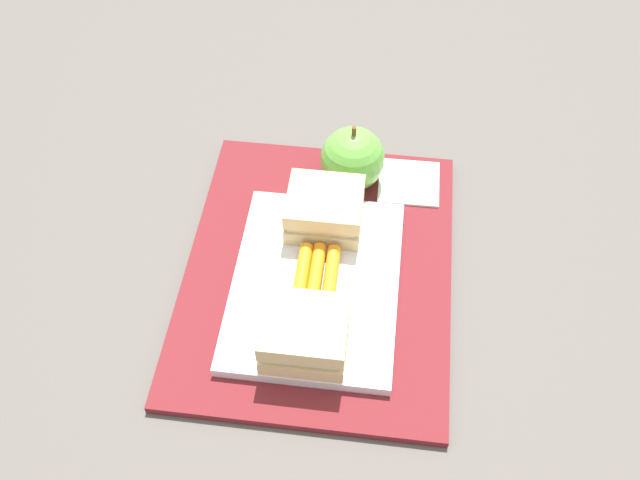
% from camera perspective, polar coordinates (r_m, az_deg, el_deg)
% --- Properties ---
extents(ground_plane, '(2.40, 2.40, 0.00)m').
position_cam_1_polar(ground_plane, '(0.78, -0.11, -2.63)').
color(ground_plane, '#56514C').
extents(lunchbag_mat, '(0.36, 0.28, 0.01)m').
position_cam_1_polar(lunchbag_mat, '(0.78, -0.11, -2.41)').
color(lunchbag_mat, maroon).
rests_on(lunchbag_mat, ground_plane).
extents(food_tray, '(0.23, 0.17, 0.01)m').
position_cam_1_polar(food_tray, '(0.76, -0.35, -3.43)').
color(food_tray, white).
rests_on(food_tray, lunchbag_mat).
extents(sandwich_half_left, '(0.07, 0.08, 0.04)m').
position_cam_1_polar(sandwich_half_left, '(0.69, -1.18, -7.33)').
color(sandwich_half_left, '#DBC189').
rests_on(sandwich_half_left, food_tray).
extents(sandwich_half_right, '(0.07, 0.08, 0.04)m').
position_cam_1_polar(sandwich_half_right, '(0.78, 0.36, 2.39)').
color(sandwich_half_right, '#DBC189').
rests_on(sandwich_half_right, food_tray).
extents(carrot_sticks_bundle, '(0.08, 0.04, 0.02)m').
position_cam_1_polar(carrot_sticks_bundle, '(0.75, -0.31, -2.87)').
color(carrot_sticks_bundle, orange).
rests_on(carrot_sticks_bundle, food_tray).
extents(apple, '(0.07, 0.07, 0.08)m').
position_cam_1_polar(apple, '(0.83, 2.56, 6.34)').
color(apple, '#66B742').
rests_on(apple, lunchbag_mat).
extents(paper_napkin, '(0.07, 0.07, 0.00)m').
position_cam_1_polar(paper_napkin, '(0.86, 6.94, 4.48)').
color(paper_napkin, white).
rests_on(paper_napkin, lunchbag_mat).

